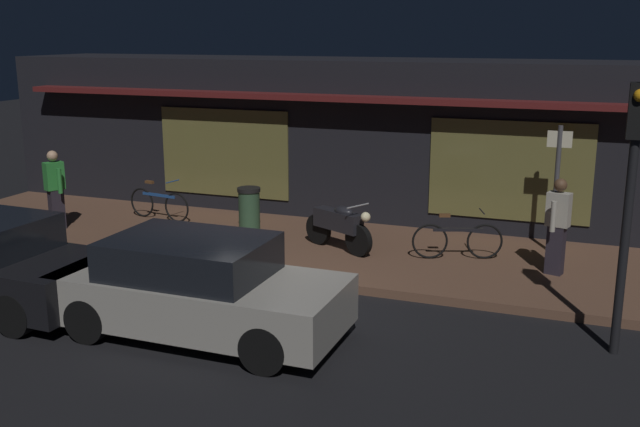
% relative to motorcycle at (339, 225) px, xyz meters
% --- Properties ---
extents(ground_plane, '(60.00, 60.00, 0.00)m').
position_rel_motorcycle_xyz_m(ground_plane, '(-0.36, -2.84, -0.65)').
color(ground_plane, black).
extents(sidewalk_slab, '(18.00, 4.00, 0.15)m').
position_rel_motorcycle_xyz_m(sidewalk_slab, '(-0.36, 0.16, -0.57)').
color(sidewalk_slab, brown).
rests_on(sidewalk_slab, ground_plane).
extents(storefront_building, '(18.00, 3.30, 3.60)m').
position_rel_motorcycle_xyz_m(storefront_building, '(-0.36, 3.55, 1.16)').
color(storefront_building, black).
rests_on(storefront_building, ground_plane).
extents(motorcycle, '(1.57, 0.92, 0.97)m').
position_rel_motorcycle_xyz_m(motorcycle, '(0.00, 0.00, 0.00)').
color(motorcycle, black).
rests_on(motorcycle, sidewalk_slab).
extents(bicycle_parked, '(1.65, 0.43, 0.91)m').
position_rel_motorcycle_xyz_m(bicycle_parked, '(-4.51, 0.83, -0.14)').
color(bicycle_parked, black).
rests_on(bicycle_parked, sidewalk_slab).
extents(bicycle_extra, '(1.57, 0.65, 0.91)m').
position_rel_motorcycle_xyz_m(bicycle_extra, '(2.20, 0.24, -0.14)').
color(bicycle_extra, black).
rests_on(bicycle_extra, sidewalk_slab).
extents(person_photographer, '(0.59, 0.44, 1.67)m').
position_rel_motorcycle_xyz_m(person_photographer, '(-6.07, -0.62, 0.38)').
color(person_photographer, '#28232D').
rests_on(person_photographer, sidewalk_slab).
extents(person_bystander, '(0.42, 0.61, 1.67)m').
position_rel_motorcycle_xyz_m(person_bystander, '(3.93, -0.03, 0.38)').
color(person_bystander, '#28232D').
rests_on(person_bystander, sidewalk_slab).
extents(sign_post, '(0.44, 0.09, 2.40)m').
position_rel_motorcycle_xyz_m(sign_post, '(3.80, 1.27, 0.86)').
color(sign_post, '#47474C').
rests_on(sign_post, sidewalk_slab).
extents(trash_bin, '(0.48, 0.48, 0.93)m').
position_rel_motorcycle_xyz_m(trash_bin, '(-2.20, 0.63, -0.03)').
color(trash_bin, '#2D4C33').
rests_on(trash_bin, sidewalk_slab).
extents(traffic_light_pole, '(0.24, 0.33, 3.60)m').
position_rel_motorcycle_xyz_m(traffic_light_pole, '(4.88, -2.78, 1.83)').
color(traffic_light_pole, black).
rests_on(traffic_light_pole, ground_plane).
extents(parked_car_across, '(4.11, 1.80, 1.42)m').
position_rel_motorcycle_xyz_m(parked_car_across, '(-0.65, -4.20, 0.06)').
color(parked_car_across, black).
rests_on(parked_car_across, ground_plane).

